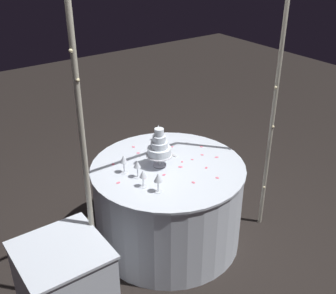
{
  "coord_description": "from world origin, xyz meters",
  "views": [
    {
      "loc": [
        1.77,
        2.46,
        2.54
      ],
      "look_at": [
        0.0,
        0.0,
        0.95
      ],
      "focal_mm": 44.88,
      "sensor_mm": 36.0,
      "label": 1
    }
  ],
  "objects_px": {
    "side_table": "(67,293)",
    "wine_glass_3": "(158,178)",
    "wine_glass_2": "(143,175)",
    "decorative_arch": "(194,100)",
    "wine_glass_0": "(137,165)",
    "wine_glass_1": "(124,160)",
    "main_table": "(168,204)",
    "tiered_cake": "(159,148)",
    "wine_glass_4": "(158,129)",
    "cake_knife": "(162,150)"
  },
  "relations": [
    {
      "from": "decorative_arch",
      "to": "wine_glass_0",
      "type": "distance_m",
      "value": 0.73
    },
    {
      "from": "wine_glass_4",
      "to": "wine_glass_3",
      "type": "bearing_deg",
      "value": 55.32
    },
    {
      "from": "wine_glass_1",
      "to": "wine_glass_0",
      "type": "bearing_deg",
      "value": 112.25
    },
    {
      "from": "wine_glass_2",
      "to": "wine_glass_3",
      "type": "bearing_deg",
      "value": 112.86
    },
    {
      "from": "wine_glass_2",
      "to": "cake_knife",
      "type": "bearing_deg",
      "value": -139.25
    },
    {
      "from": "main_table",
      "to": "tiered_cake",
      "type": "xyz_separation_m",
      "value": [
        0.05,
        -0.05,
        0.55
      ]
    },
    {
      "from": "wine_glass_0",
      "to": "cake_knife",
      "type": "distance_m",
      "value": 0.5
    },
    {
      "from": "cake_knife",
      "to": "wine_glass_2",
      "type": "bearing_deg",
      "value": 40.75
    },
    {
      "from": "wine_glass_0",
      "to": "wine_glass_1",
      "type": "height_order",
      "value": "wine_glass_1"
    },
    {
      "from": "main_table",
      "to": "cake_knife",
      "type": "xyz_separation_m",
      "value": [
        -0.12,
        -0.25,
        0.39
      ]
    },
    {
      "from": "main_table",
      "to": "wine_glass_1",
      "type": "distance_m",
      "value": 0.62
    },
    {
      "from": "wine_glass_3",
      "to": "decorative_arch",
      "type": "bearing_deg",
      "value": 168.74
    },
    {
      "from": "decorative_arch",
      "to": "main_table",
      "type": "height_order",
      "value": "decorative_arch"
    },
    {
      "from": "main_table",
      "to": "wine_glass_2",
      "type": "bearing_deg",
      "value": 22.59
    },
    {
      "from": "wine_glass_2",
      "to": "main_table",
      "type": "bearing_deg",
      "value": -157.41
    },
    {
      "from": "decorative_arch",
      "to": "wine_glass_2",
      "type": "bearing_deg",
      "value": -28.58
    },
    {
      "from": "cake_knife",
      "to": "wine_glass_1",
      "type": "bearing_deg",
      "value": 15.17
    },
    {
      "from": "cake_knife",
      "to": "tiered_cake",
      "type": "bearing_deg",
      "value": 49.68
    },
    {
      "from": "wine_glass_1",
      "to": "wine_glass_2",
      "type": "distance_m",
      "value": 0.27
    },
    {
      "from": "decorative_arch",
      "to": "side_table",
      "type": "bearing_deg",
      "value": 5.61
    },
    {
      "from": "decorative_arch",
      "to": "wine_glass_1",
      "type": "distance_m",
      "value": 0.81
    },
    {
      "from": "main_table",
      "to": "tiered_cake",
      "type": "bearing_deg",
      "value": -43.85
    },
    {
      "from": "tiered_cake",
      "to": "wine_glass_3",
      "type": "bearing_deg",
      "value": 53.91
    },
    {
      "from": "main_table",
      "to": "tiered_cake",
      "type": "height_order",
      "value": "tiered_cake"
    },
    {
      "from": "wine_glass_2",
      "to": "cake_knife",
      "type": "xyz_separation_m",
      "value": [
        -0.45,
        -0.39,
        -0.1
      ]
    },
    {
      "from": "main_table",
      "to": "wine_glass_1",
      "type": "height_order",
      "value": "wine_glass_1"
    },
    {
      "from": "decorative_arch",
      "to": "wine_glass_2",
      "type": "distance_m",
      "value": 0.7
    },
    {
      "from": "wine_glass_0",
      "to": "tiered_cake",
      "type": "bearing_deg",
      "value": -168.99
    },
    {
      "from": "wine_glass_4",
      "to": "cake_knife",
      "type": "bearing_deg",
      "value": 65.24
    },
    {
      "from": "decorative_arch",
      "to": "wine_glass_1",
      "type": "bearing_deg",
      "value": -52.12
    },
    {
      "from": "wine_glass_0",
      "to": "wine_glass_4",
      "type": "bearing_deg",
      "value": -139.0
    },
    {
      "from": "decorative_arch",
      "to": "wine_glass_4",
      "type": "relative_size",
      "value": 14.3
    },
    {
      "from": "wine_glass_0",
      "to": "wine_glass_3",
      "type": "relative_size",
      "value": 0.93
    },
    {
      "from": "wine_glass_0",
      "to": "wine_glass_2",
      "type": "height_order",
      "value": "wine_glass_0"
    },
    {
      "from": "wine_glass_2",
      "to": "wine_glass_3",
      "type": "distance_m",
      "value": 0.14
    },
    {
      "from": "tiered_cake",
      "to": "wine_glass_0",
      "type": "bearing_deg",
      "value": 11.01
    },
    {
      "from": "wine_glass_4",
      "to": "cake_knife",
      "type": "height_order",
      "value": "wine_glass_4"
    },
    {
      "from": "wine_glass_1",
      "to": "wine_glass_2",
      "type": "xyz_separation_m",
      "value": [
        -0.01,
        0.26,
        -0.01
      ]
    },
    {
      "from": "wine_glass_0",
      "to": "wine_glass_4",
      "type": "xyz_separation_m",
      "value": [
        -0.5,
        -0.44,
        0.0
      ]
    },
    {
      "from": "wine_glass_0",
      "to": "cake_knife",
      "type": "bearing_deg",
      "value": -149.08
    },
    {
      "from": "side_table",
      "to": "wine_glass_0",
      "type": "relative_size",
      "value": 5.05
    },
    {
      "from": "tiered_cake",
      "to": "wine_glass_2",
      "type": "relative_size",
      "value": 2.38
    },
    {
      "from": "decorative_arch",
      "to": "side_table",
      "type": "xyz_separation_m",
      "value": [
        1.14,
        0.11,
        -1.07
      ]
    },
    {
      "from": "decorative_arch",
      "to": "wine_glass_0",
      "type": "relative_size",
      "value": 15.16
    },
    {
      "from": "decorative_arch",
      "to": "wine_glass_4",
      "type": "distance_m",
      "value": 0.98
    },
    {
      "from": "side_table",
      "to": "wine_glass_1",
      "type": "relative_size",
      "value": 4.79
    },
    {
      "from": "side_table",
      "to": "wine_glass_3",
      "type": "height_order",
      "value": "wine_glass_3"
    },
    {
      "from": "main_table",
      "to": "wine_glass_0",
      "type": "distance_m",
      "value": 0.58
    },
    {
      "from": "wine_glass_4",
      "to": "cake_knife",
      "type": "xyz_separation_m",
      "value": [
        0.09,
        0.19,
        -0.11
      ]
    },
    {
      "from": "main_table",
      "to": "wine_glass_3",
      "type": "relative_size",
      "value": 8.03
    }
  ]
}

